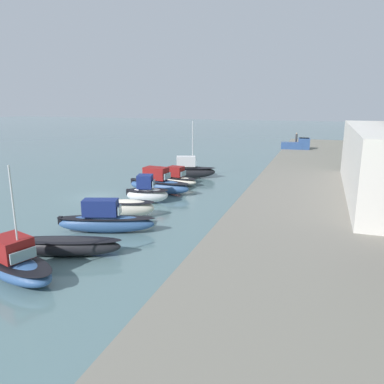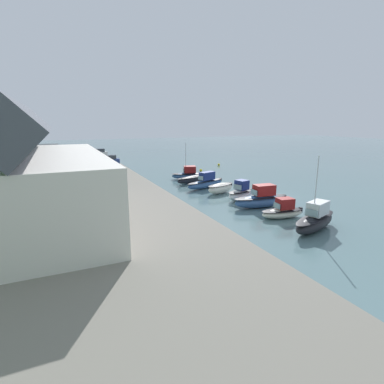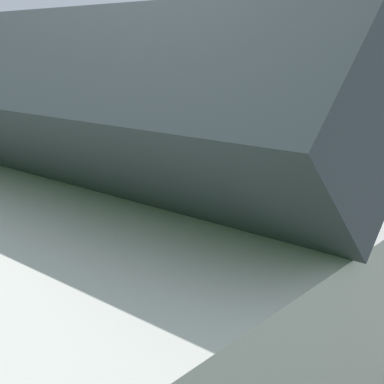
# 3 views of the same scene
# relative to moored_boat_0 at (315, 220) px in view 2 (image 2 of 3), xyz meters

# --- Properties ---
(ground_plane) EXTENTS (320.00, 320.00, 0.00)m
(ground_plane) POSITION_rel_moored_boat_0_xyz_m (12.24, -5.71, -1.05)
(ground_plane) COLOR slate
(quay_promenade) EXTENTS (105.10, 28.17, 1.56)m
(quay_promenade) POSITION_rel_moored_boat_0_xyz_m (12.24, 23.62, -0.27)
(quay_promenade) COLOR gray
(quay_promenade) RESTS_ON ground_plane
(harbor_clubhouse) EXTENTS (22.73, 12.13, 10.19)m
(harbor_clubhouse) POSITION_rel_moored_boat_0_xyz_m (8.84, 24.30, 4.06)
(harbor_clubhouse) COLOR silver
(harbor_clubhouse) RESTS_ON quay_promenade
(yacht_club_building) EXTENTS (15.97, 9.76, 5.63)m
(yacht_club_building) POSITION_rel_moored_boat_0_xyz_m (19.15, 26.41, 3.33)
(yacht_club_building) COLOR #2D3338
(yacht_club_building) RESTS_ON quay_promenade
(moored_boat_0) EXTENTS (4.04, 7.14, 7.23)m
(moored_boat_0) POSITION_rel_moored_boat_0_xyz_m (0.00, 0.00, 0.00)
(moored_boat_0) COLOR black
(moored_boat_0) RESTS_ON ground_plane
(moored_boat_1) EXTENTS (2.45, 5.08, 2.20)m
(moored_boat_1) POSITION_rel_moored_boat_0_xyz_m (4.31, 0.18, -0.26)
(moored_boat_1) COLOR white
(moored_boat_1) RESTS_ON ground_plane
(moored_boat_2) EXTENTS (2.75, 7.32, 2.80)m
(moored_boat_2) POSITION_rel_moored_boat_0_xyz_m (8.68, -0.28, -0.01)
(moored_boat_2) COLOR #33568E
(moored_boat_2) RESTS_ON ground_plane
(moored_boat_3) EXTENTS (3.04, 4.50, 2.74)m
(moored_boat_3) POSITION_rel_moored_boat_0_xyz_m (12.49, 0.20, -0.04)
(moored_boat_3) COLOR white
(moored_boat_3) RESTS_ON ground_plane
(moored_boat_4) EXTENTS (3.00, 5.03, 1.51)m
(moored_boat_4) POSITION_rel_moored_boat_0_xyz_m (17.17, 0.59, -0.25)
(moored_boat_4) COLOR white
(moored_boat_4) RESTS_ON ground_plane
(moored_boat_5) EXTENTS (3.81, 7.56, 2.56)m
(moored_boat_5) POSITION_rel_moored_boat_0_xyz_m (21.22, 0.93, -0.12)
(moored_boat_5) COLOR #33568E
(moored_boat_5) RESTS_ON ground_plane
(moored_boat_6) EXTENTS (3.77, 7.50, 1.26)m
(moored_boat_6) POSITION_rel_moored_boat_0_xyz_m (25.94, 0.84, -0.38)
(moored_boat_6) COLOR black
(moored_boat_6) RESTS_ON ground_plane
(moored_boat_7) EXTENTS (3.96, 6.44, 6.49)m
(moored_boat_7) POSITION_rel_moored_boat_0_xyz_m (29.43, 0.29, -0.18)
(moored_boat_7) COLOR #33568E
(moored_boat_7) RESTS_ON ground_plane
(parked_car_0) EXTENTS (2.24, 4.37, 2.16)m
(parked_car_0) POSITION_rel_moored_boat_0_xyz_m (41.50, 12.41, 1.43)
(parked_car_0) COLOR navy
(parked_car_0) RESTS_ON quay_promenade
(parked_car_1) EXTENTS (1.95, 4.26, 2.16)m
(parked_car_1) POSITION_rel_moored_boat_0_xyz_m (57.71, 12.32, 1.43)
(parked_car_1) COLOR silver
(parked_car_1) RESTS_ON quay_promenade
(parked_car_2) EXTENTS (1.94, 4.26, 2.16)m
(parked_car_2) POSITION_rel_moored_boat_0_xyz_m (52.42, 16.03, 1.43)
(parked_car_2) COLOR #1E4C2D
(parked_car_2) RESTS_ON quay_promenade
(mooring_buoy_0) EXTENTS (0.58, 0.58, 0.58)m
(mooring_buoy_0) POSITION_rel_moored_boat_0_xyz_m (41.98, -13.13, -0.76)
(mooring_buoy_0) COLOR yellow
(mooring_buoy_0) RESTS_ON ground_plane
(mooring_buoy_1) EXTENTS (0.61, 0.61, 0.61)m
(mooring_buoy_1) POSITION_rel_moored_boat_0_xyz_m (35.99, -5.43, -0.74)
(mooring_buoy_1) COLOR yellow
(mooring_buoy_1) RESTS_ON ground_plane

